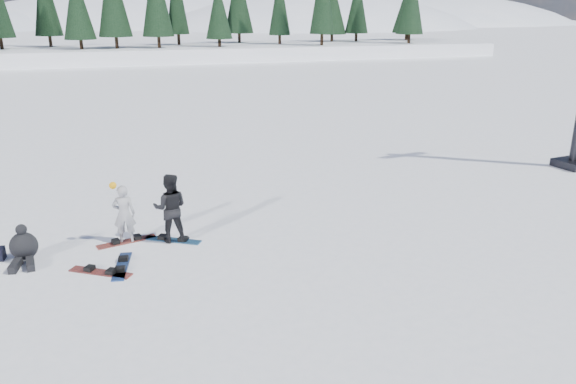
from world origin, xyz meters
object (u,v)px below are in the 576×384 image
Objects in this scene: seated_rider at (24,247)px; snowboard_loose_b at (101,272)px; snowboarder_woman at (124,214)px; snowboard_loose_a at (122,266)px; snowboarder_man at (170,208)px.

seated_rider reaches higher than snowboard_loose_b.
snowboard_loose_a is (-0.16, -1.46, -0.76)m from snowboarder_woman.
snowboard_loose_b is 0.51m from snowboard_loose_a.
seated_rider is 2.44m from snowboard_loose_a.
seated_rider is at bearing 177.65° from snowboard_loose_b.
snowboarder_man is 1.69× the size of seated_rider.
snowboarder_woman is 1.11× the size of snowboard_loose_b.
snowboarder_woman reaches higher than snowboard_loose_a.
seated_rider is at bearing 14.60° from snowboarder_man.
snowboarder_man is 1.19× the size of snowboard_loose_a.
seated_rider is at bearing 15.86° from snowboarder_woman.
snowboarder_woman is at bearing 10.52° from seated_rider.
snowboard_loose_b is at bearing 120.10° from snowboard_loose_a.
snowboarder_woman is at bearing -0.87° from snowboarder_man.
snowboarder_man is 1.98m from snowboard_loose_a.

